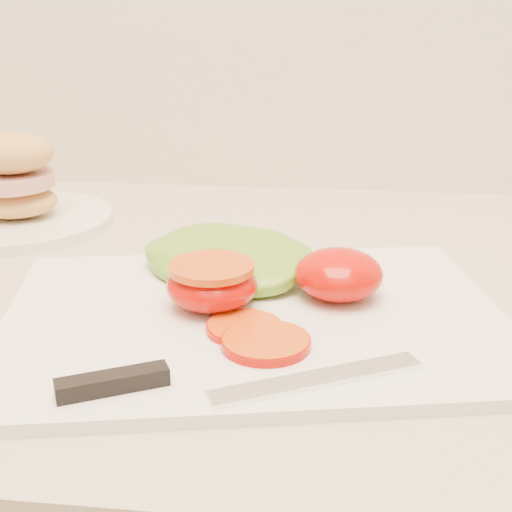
# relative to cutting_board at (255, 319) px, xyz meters

# --- Properties ---
(cutting_board) EXTENTS (0.45, 0.36, 0.01)m
(cutting_board) POSITION_rel_cutting_board_xyz_m (0.00, 0.00, 0.00)
(cutting_board) COLOR white
(cutting_board) RESTS_ON counter
(tomato_half_dome) EXTENTS (0.07, 0.07, 0.04)m
(tomato_half_dome) POSITION_rel_cutting_board_xyz_m (0.07, 0.04, 0.03)
(tomato_half_dome) COLOR #DC0100
(tomato_half_dome) RESTS_ON cutting_board
(tomato_half_cut) EXTENTS (0.07, 0.07, 0.04)m
(tomato_half_cut) POSITION_rel_cutting_board_xyz_m (-0.04, 0.01, 0.03)
(tomato_half_cut) COLOR #DC0100
(tomato_half_cut) RESTS_ON cutting_board
(tomato_slice_0) EXTENTS (0.06, 0.06, 0.01)m
(tomato_slice_0) POSITION_rel_cutting_board_xyz_m (0.01, -0.06, 0.01)
(tomato_slice_0) COLOR #DF5812
(tomato_slice_0) RESTS_ON cutting_board
(tomato_slice_1) EXTENTS (0.06, 0.06, 0.01)m
(tomato_slice_1) POSITION_rel_cutting_board_xyz_m (-0.00, -0.03, 0.01)
(tomato_slice_1) COLOR #DF5812
(tomato_slice_1) RESTS_ON cutting_board
(lettuce_leaf_0) EXTENTS (0.20, 0.16, 0.03)m
(lettuce_leaf_0) POSITION_rel_cutting_board_xyz_m (-0.03, 0.08, 0.02)
(lettuce_leaf_0) COLOR #679E29
(lettuce_leaf_0) RESTS_ON cutting_board
(knife) EXTENTS (0.24, 0.09, 0.01)m
(knife) POSITION_rel_cutting_board_xyz_m (-0.03, -0.12, 0.01)
(knife) COLOR silver
(knife) RESTS_ON cutting_board
(sandwich_plate) EXTENTS (0.21, 0.21, 0.11)m
(sandwich_plate) POSITION_rel_cutting_board_xyz_m (-0.30, 0.22, 0.03)
(sandwich_plate) COLOR white
(sandwich_plate) RESTS_ON counter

